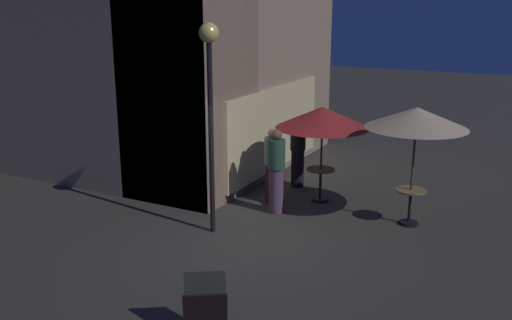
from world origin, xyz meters
TOP-DOWN VIEW (x-y plane):
  - ground_plane at (0.00, 0.00)m, footprint 60.00×60.00m
  - street_lamp_near_corner at (0.19, 0.69)m, footprint 0.37×0.37m
  - menu_sandwich_board at (-3.19, -1.31)m, footprint 0.84×0.82m
  - cafe_table_0 at (2.85, -0.51)m, footprint 0.64×0.64m
  - cafe_table_1 at (2.35, -2.64)m, footprint 0.60×0.60m
  - patio_umbrella_0 at (2.85, -0.51)m, footprint 2.07×2.07m
  - patio_umbrella_1 at (2.35, -2.64)m, footprint 2.00×2.00m
  - patron_standing_0 at (3.57, 0.37)m, footprint 0.37×0.37m
  - patron_standing_1 at (2.26, 0.41)m, footprint 0.36×0.36m
  - patron_standing_2 at (1.72, 0.05)m, footprint 0.37×0.37m

SIDE VIEW (x-z plane):
  - ground_plane at x=0.00m, z-range 0.00..0.00m
  - menu_sandwich_board at x=-3.19m, z-range 0.01..0.93m
  - cafe_table_1 at x=2.35m, z-range 0.12..0.86m
  - cafe_table_0 at x=2.85m, z-range 0.14..0.89m
  - patron_standing_1 at x=2.26m, z-range 0.00..1.69m
  - patron_standing_0 at x=3.57m, z-range 0.00..1.76m
  - patron_standing_2 at x=1.72m, z-range 0.01..1.83m
  - patio_umbrella_0 at x=2.85m, z-range 0.84..3.01m
  - patio_umbrella_1 at x=2.35m, z-range 0.99..3.40m
  - street_lamp_near_corner at x=0.19m, z-range 0.98..4.99m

